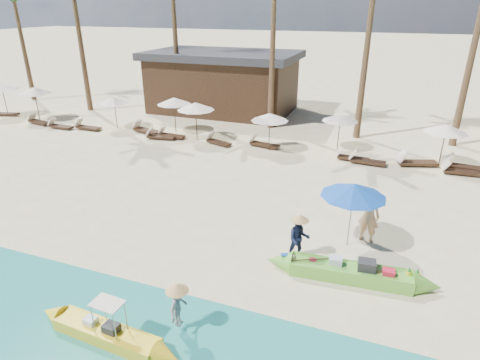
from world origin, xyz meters
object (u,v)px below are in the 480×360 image
(tourist, at_px, (369,216))
(yellow_canoe, at_px, (107,334))
(green_canoe, at_px, (350,272))
(blue_umbrella, at_px, (354,190))

(tourist, bearing_deg, yellow_canoe, 65.69)
(green_canoe, distance_m, blue_umbrella, 2.56)
(tourist, relative_size, blue_umbrella, 0.85)
(green_canoe, bearing_deg, tourist, 78.72)
(tourist, xyz_separation_m, blue_umbrella, (-0.56, -0.53, 1.07))
(green_canoe, xyz_separation_m, yellow_canoe, (-5.16, -4.41, -0.04))
(yellow_canoe, xyz_separation_m, blue_umbrella, (4.90, 6.22, 1.83))
(blue_umbrella, bearing_deg, green_canoe, -81.57)
(yellow_canoe, distance_m, blue_umbrella, 8.13)
(yellow_canoe, xyz_separation_m, tourist, (5.45, 6.75, 0.76))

